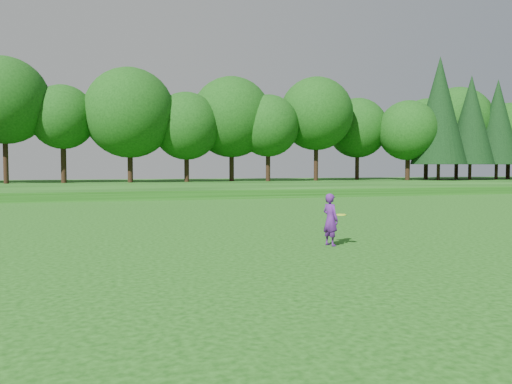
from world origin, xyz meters
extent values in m
plane|color=#113C0B|center=(0.00, 0.00, 0.00)|extent=(140.00, 140.00, 0.00)
cube|color=#113C0B|center=(0.00, 34.00, 0.30)|extent=(130.00, 30.00, 0.60)
cube|color=gray|center=(0.00, 20.00, 0.02)|extent=(130.00, 1.60, 0.04)
imported|color=#541B7C|center=(4.16, -0.67, 0.72)|extent=(0.50, 0.61, 1.45)
cylinder|color=#DAFF28|center=(4.40, -0.82, 0.87)|extent=(0.28, 0.28, 0.03)
camera|label=1|loc=(-1.57, -13.28, 2.21)|focal=35.00mm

